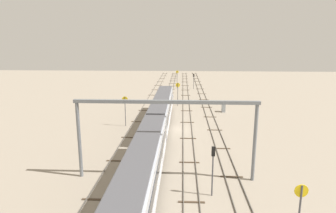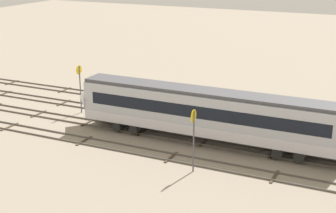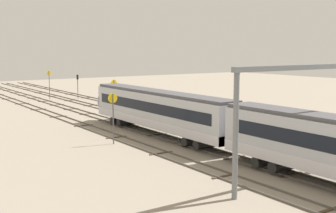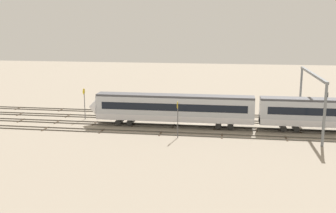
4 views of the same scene
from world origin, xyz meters
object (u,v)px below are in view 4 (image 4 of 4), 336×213
object	(u,v)px
speed_sign_far_trackside	(84,99)
speed_sign_distant_end	(178,114)
signal_light_trackside_approach	(327,103)
overhead_gantry	(312,87)
relay_cabinet	(131,104)

from	to	relation	value
speed_sign_far_trackside	speed_sign_distant_end	bearing A→B (deg)	152.50
speed_sign_distant_end	signal_light_trackside_approach	world-z (taller)	speed_sign_distant_end
speed_sign_far_trackside	signal_light_trackside_approach	distance (m)	39.08
overhead_gantry	speed_sign_distant_end	xyz separation A→B (m)	(19.02, 7.96, -2.97)
overhead_gantry	speed_sign_distant_end	bearing A→B (deg)	22.72
overhead_gantry	relay_cabinet	world-z (taller)	overhead_gantry
speed_sign_far_trackside	signal_light_trackside_approach	size ratio (longest dim) A/B	1.07
speed_sign_far_trackside	speed_sign_distant_end	xyz separation A→B (m)	(-16.53, 8.60, 0.01)
relay_cabinet	speed_sign_distant_end	bearing A→B (deg)	121.40
overhead_gantry	relay_cabinet	distance (m)	32.19
signal_light_trackside_approach	overhead_gantry	bearing A→B (deg)	53.68
overhead_gantry	speed_sign_distant_end	size ratio (longest dim) A/B	3.64
speed_sign_distant_end	speed_sign_far_trackside	bearing A→B (deg)	-27.50
speed_sign_far_trackside	overhead_gantry	bearing A→B (deg)	178.96
overhead_gantry	signal_light_trackside_approach	distance (m)	6.49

